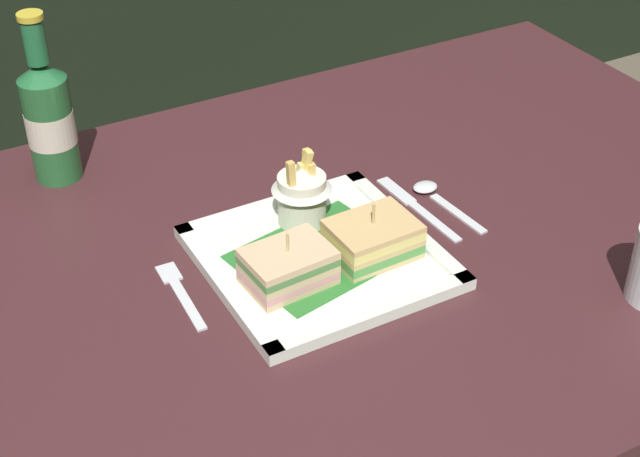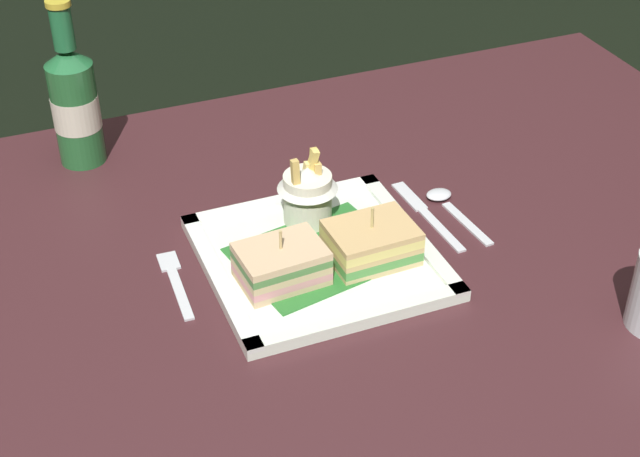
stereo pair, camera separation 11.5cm
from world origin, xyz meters
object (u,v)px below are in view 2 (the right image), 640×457
at_px(fork, 175,280).
at_px(sandwich_half_left, 281,264).
at_px(fries_cup, 308,190).
at_px(spoon, 446,202).
at_px(knife, 425,213).
at_px(square_plate, 318,258).
at_px(dining_table, 322,323).
at_px(sandwich_half_right, 371,243).
at_px(beer_bottle, 75,103).

bearing_deg(fork, sandwich_half_left, -26.47).
distance_m(fries_cup, fork, 0.20).
bearing_deg(spoon, fork, -176.62).
bearing_deg(sandwich_half_left, spoon, 16.86).
bearing_deg(sandwich_half_left, knife, 17.84).
bearing_deg(square_plate, dining_table, 58.80).
bearing_deg(dining_table, sandwich_half_right, -51.89).
relative_size(beer_bottle, fork, 1.80).
xyz_separation_m(dining_table, fries_cup, (0.00, 0.05, 0.18)).
bearing_deg(sandwich_half_right, sandwich_half_left, 180.00).
bearing_deg(square_plate, beer_bottle, 122.34).
distance_m(sandwich_half_right, fork, 0.24).
xyz_separation_m(square_plate, sandwich_half_right, (0.06, -0.03, 0.03)).
bearing_deg(knife, fork, -177.35).
height_order(fries_cup, knife, fries_cup).
height_order(square_plate, spoon, square_plate).
distance_m(sandwich_half_left, fork, 0.13).
relative_size(square_plate, beer_bottle, 1.13).
bearing_deg(sandwich_half_right, fork, 166.03).
bearing_deg(sandwich_half_left, square_plate, 26.46).
distance_m(dining_table, knife, 0.20).
height_order(dining_table, knife, knife).
height_order(dining_table, sandwich_half_right, sandwich_half_right).
bearing_deg(sandwich_half_right, fries_cup, 112.39).
xyz_separation_m(square_plate, fork, (-0.17, 0.03, -0.00)).
bearing_deg(fork, knife, 2.65).
distance_m(knife, spoon, 0.04).
bearing_deg(knife, fries_cup, 169.20).
distance_m(sandwich_half_left, spoon, 0.28).
relative_size(dining_table, sandwich_half_right, 13.02).
bearing_deg(fries_cup, sandwich_half_left, -125.46).
bearing_deg(sandwich_half_right, knife, 33.15).
height_order(fries_cup, spoon, fries_cup).
height_order(sandwich_half_left, spoon, sandwich_half_left).
bearing_deg(sandwich_half_left, beer_bottle, 113.44).
bearing_deg(square_plate, sandwich_half_left, -153.54).
distance_m(beer_bottle, fork, 0.34).
height_order(square_plate, sandwich_half_right, sandwich_half_right).
relative_size(dining_table, spoon, 10.13).
bearing_deg(sandwich_half_right, dining_table, 128.11).
bearing_deg(spoon, sandwich_half_left, -163.14).
bearing_deg(square_plate, fork, 170.59).
bearing_deg(square_plate, knife, 14.68).
height_order(sandwich_half_left, fries_cup, fries_cup).
relative_size(square_plate, fries_cup, 2.62).
relative_size(square_plate, knife, 1.59).
height_order(sandwich_half_right, spoon, sandwich_half_right).
relative_size(sandwich_half_right, knife, 0.61).
bearing_deg(fries_cup, beer_bottle, 130.62).
height_order(sandwich_half_left, beer_bottle, beer_bottle).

